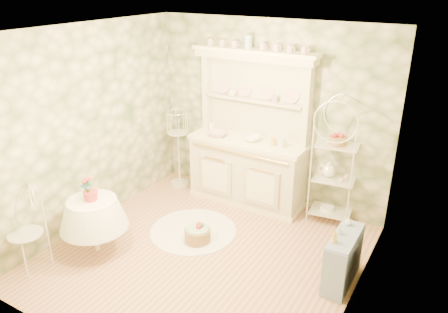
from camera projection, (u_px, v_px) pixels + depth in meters
The scene contains 22 objects.
floor at pixel (204, 254), 5.45m from camera, with size 3.60×3.60×0.00m, color tan.
ceiling at pixel (199, 32), 4.41m from camera, with size 3.60×3.60×0.00m, color white.
wall_left at pixel (88, 128), 5.78m from camera, with size 3.60×3.60×0.00m, color beige.
wall_right at pixel (362, 192), 4.09m from camera, with size 3.60×3.60×0.00m, color beige.
wall_back at pixel (269, 114), 6.36m from camera, with size 3.60×3.60×0.00m, color beige.
wall_front at pixel (79, 228), 3.50m from camera, with size 3.60×3.60×0.00m, color beige.
kitchen_dresser at pixel (248, 131), 6.31m from camera, with size 1.87×0.61×2.29m, color beige.
bakers_rack at pixel (336, 163), 5.88m from camera, with size 0.55×0.40×1.78m, color white.
side_shelf at pixel (343, 260), 4.87m from camera, with size 0.25×0.68×0.58m, color #8394C0.
round_table at pixel (95, 228), 5.43m from camera, with size 0.58×0.58×0.63m, color white.
cafe_chair at pixel (25, 233), 5.06m from camera, with size 0.42×0.42×0.93m, color white.
birdcage_stand at pixel (178, 144), 7.02m from camera, with size 0.33×0.33×1.42m, color white.
floor_basket at pixel (198, 235), 5.69m from camera, with size 0.30×0.30×0.20m, color #9F7848.
lace_rug at pixel (193, 230), 5.96m from camera, with size 1.18×1.18×0.01m, color white.
bowl_floral at pixel (218, 136), 6.50m from camera, with size 0.29×0.29×0.07m, color white.
bowl_white at pixel (252, 140), 6.32m from camera, with size 0.26×0.26×0.08m, color white.
cup_left at pixel (233, 94), 6.43m from camera, with size 0.12×0.12×0.09m, color white.
cup_right at pixel (275, 100), 6.11m from camera, with size 0.10×0.10×0.09m, color white.
potted_geranium at pixel (87, 191), 5.21m from camera, with size 0.15×0.10×0.28m, color #3F7238.
bottle_amber at pixel (335, 237), 4.60m from camera, with size 0.06×0.06×0.15m, color gold.
bottle_blue at pixel (340, 231), 4.76m from camera, with size 0.04×0.04×0.10m, color #95B2BE.
bottle_glass at pixel (348, 222), 4.93m from camera, with size 0.08×0.08×0.10m, color silver.
Camera 1 is at (2.54, -3.80, 3.24)m, focal length 35.00 mm.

